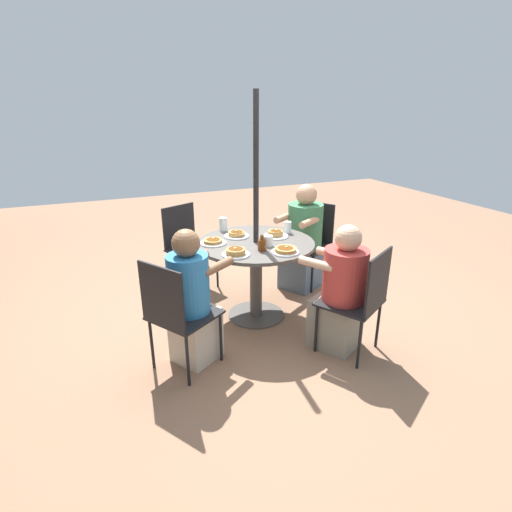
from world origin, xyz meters
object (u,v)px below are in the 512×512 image
Objects in this scene: syrup_bottle at (262,245)px; drinking_glass_a at (223,224)px; pancake_plate_e at (213,242)px; pancake_plate_c at (285,250)px; patio_table at (256,258)px; patio_chair_north at (175,311)px; drinking_glass_b at (288,227)px; patio_chair_east at (361,297)px; diner_south at (303,242)px; patio_chair_south at (311,238)px; patio_chair_west at (187,242)px; pancake_plate_b at (237,235)px; diner_north at (192,302)px; coffee_cup at (268,241)px; pancake_plate_a at (276,234)px; pancake_plate_d at (236,252)px; diner_east at (340,294)px.

syrup_bottle is 1.04× the size of drinking_glass_a.
drinking_glass_a is (0.35, -0.21, 0.05)m from pancake_plate_e.
pancake_plate_c reaches higher than pancake_plate_e.
patio_table is at bearing 18.23° from pancake_plate_c.
drinking_glass_b is (0.71, -1.28, 0.30)m from patio_chair_north.
patio_chair_east is 1.39m from pancake_plate_e.
diner_south is 0.97m from drinking_glass_a.
patio_chair_south is (0.54, -0.91, -0.08)m from patio_table.
patio_table is 1.18× the size of patio_chair_east.
diner_south reaches higher than pancake_plate_c.
patio_chair_west is at bearing 130.80° from patio_chair_north.
patio_chair_east and patio_chair_west have the same top height.
patio_table is at bearing 90.00° from patio_chair_east.
patio_table is at bearing -152.27° from pancake_plate_b.
patio_chair_east is 3.84× the size of pancake_plate_e.
drinking_glass_b is at bearing 85.46° from diner_north.
diner_north is (0.10, -0.15, -0.01)m from patio_chair_north.
patio_chair_west is 0.86m from pancake_plate_b.
patio_chair_east is 0.95m from coffee_cup.
diner_north is at bearing 122.93° from patio_table.
drinking_glass_a is (0.45, 0.17, 0.23)m from patio_table.
pancake_plate_e is 0.78m from drinking_glass_b.
drinking_glass_b is at bearing -98.96° from pancake_plate_b.
pancake_plate_a is 1.72× the size of syrup_bottle.
diner_north reaches higher than patio_chair_east.
pancake_plate_d is at bearing 159.21° from pancake_plate_b.
pancake_plate_d is at bearing 76.03° from pancake_plate_c.
pancake_plate_b is at bearing 66.97° from pancake_plate_a.
pancake_plate_e is at bearing 110.29° from patio_chair_north.
drinking_glass_a is at bearing 20.52° from patio_table.
diner_east is 4.55× the size of pancake_plate_a.
patio_chair_east is at bearing -150.13° from patio_table.
diner_south is 4.87× the size of pancake_plate_b.
patio_chair_west is 1.26m from pancake_plate_d.
drinking_glass_b is at bearing 110.68° from patio_chair_west.
pancake_plate_e is at bearing 45.30° from syrup_bottle.
pancake_plate_b is at bearing 89.60° from patio_chair_east.
diner_north is 11.93× the size of coffee_cup.
pancake_plate_c is 0.21m from syrup_bottle.
diner_south reaches higher than patio_chair_west.
diner_north is 8.02× the size of syrup_bottle.
patio_chair_east is (-0.34, -1.42, 0.00)m from patio_chair_north.
patio_chair_north reaches higher than coffee_cup.
patio_chair_west is (0.42, 1.35, 0.00)m from patio_chair_south.
pancake_plate_a reaches higher than pancake_plate_c.
patio_chair_east is at bearing 37.89° from diner_north.
diner_south is 1.30m from patio_chair_west.
patio_table is at bearing 23.16° from coffee_cup.
pancake_plate_b reaches higher than pancake_plate_e.
diner_east is at bearing 90.00° from patio_chair_east.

